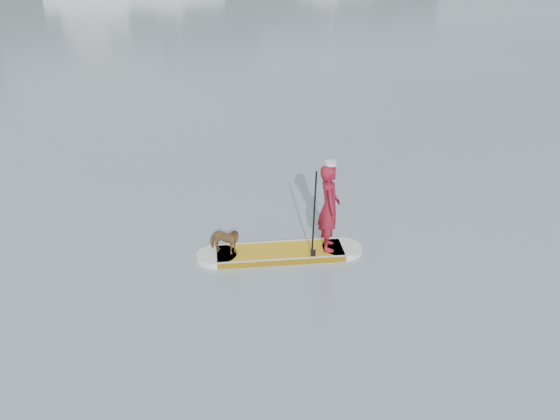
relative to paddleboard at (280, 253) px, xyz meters
name	(u,v)px	position (x,y,z in m)	size (l,w,h in m)	color
ground	(187,212)	(-1.12, 2.70, -0.06)	(140.00, 140.00, 0.00)	slate
paddleboard	(280,253)	(0.00, 0.00, 0.00)	(3.19, 1.54, 0.12)	gold
paddler	(329,207)	(0.91, -0.28, 0.94)	(0.64, 0.42, 1.76)	maroon
white_cap	(331,163)	(0.91, -0.28, 1.86)	(0.22, 0.22, 0.07)	silver
dog	(224,241)	(-1.04, 0.32, 0.34)	(0.30, 0.66, 0.56)	brown
paddle	(314,225)	(0.49, -0.48, 0.74)	(0.12, 0.29, 2.00)	black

